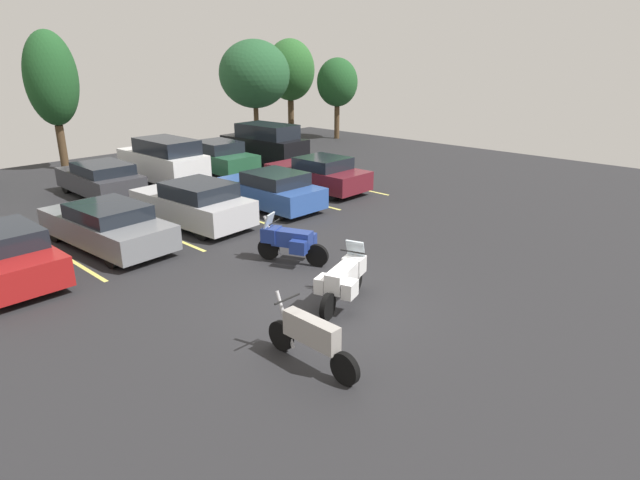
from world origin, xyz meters
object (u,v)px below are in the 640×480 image
at_px(motorcycle_touring, 344,279).
at_px(car_grey, 107,225).
at_px(car_far_black, 265,144).
at_px(motorcycle_third, 290,241).
at_px(car_far_charcoal, 101,179).
at_px(car_silver, 193,204).
at_px(car_maroon, 318,174).
at_px(car_blue, 270,190).
at_px(car_far_white, 164,161).
at_px(car_far_green, 217,157).
at_px(motorcycle_second, 311,338).

distance_m(motorcycle_touring, car_grey, 7.84).
bearing_deg(car_far_black, motorcycle_third, -128.21).
bearing_deg(car_far_charcoal, car_silver, -86.16).
bearing_deg(car_maroon, car_blue, -170.27).
bearing_deg(motorcycle_third, car_maroon, 38.22).
relative_size(car_blue, car_far_white, 0.92).
bearing_deg(car_silver, motorcycle_third, -91.65).
relative_size(car_far_green, car_far_black, 0.97).
xyz_separation_m(motorcycle_touring, car_blue, (4.19, 7.27, 0.05)).
xyz_separation_m(car_maroon, car_far_charcoal, (-6.66, 5.68, 0.00)).
distance_m(motorcycle_touring, car_silver, 7.63).
xyz_separation_m(car_maroon, car_far_white, (-3.67, 5.88, 0.29)).
bearing_deg(motorcycle_third, car_grey, 120.43).
distance_m(car_grey, car_maroon, 9.25).
bearing_deg(car_far_charcoal, car_maroon, -40.44).
xyz_separation_m(motorcycle_touring, motorcycle_second, (-2.35, -1.25, -0.05)).
relative_size(motorcycle_touring, car_maroon, 0.47).
relative_size(car_grey, car_far_charcoal, 1.13).
bearing_deg(car_far_white, car_far_charcoal, -176.09).
distance_m(car_blue, car_far_green, 7.07).
height_order(car_silver, car_far_green, car_far_green).
relative_size(car_grey, car_silver, 1.07).
distance_m(motorcycle_third, car_blue, 5.58).
bearing_deg(motorcycle_touring, car_blue, 60.00).
bearing_deg(car_blue, car_far_white, 94.96).
relative_size(car_silver, car_far_black, 0.95).
distance_m(motorcycle_touring, car_far_charcoal, 13.49).
xyz_separation_m(car_blue, car_maroon, (3.12, 0.53, 0.02)).
distance_m(car_maroon, car_far_charcoal, 8.75).
bearing_deg(car_blue, car_maroon, 9.73).
bearing_deg(motorcycle_touring, car_far_green, 64.53).
bearing_deg(motorcycle_touring, motorcycle_second, -152.12).
bearing_deg(car_far_charcoal, motorcycle_second, -101.53).
relative_size(motorcycle_third, car_far_charcoal, 0.45).
bearing_deg(car_far_charcoal, car_far_green, 4.07).
relative_size(car_grey, car_blue, 1.15).
bearing_deg(car_maroon, car_far_white, 121.99).
distance_m(motorcycle_second, car_maroon, 13.24).
height_order(car_blue, car_far_green, car_far_green).
bearing_deg(car_blue, car_silver, 174.74).
distance_m(car_grey, car_far_charcoal, 6.42).
bearing_deg(motorcycle_touring, car_far_black, 55.17).
bearing_deg(car_grey, motorcycle_second, -92.72).
bearing_deg(car_far_black, car_far_green, 178.33).
distance_m(car_maroon, car_far_black, 6.45).
height_order(motorcycle_third, car_far_green, car_far_green).
distance_m(motorcycle_second, car_far_white, 16.09).
xyz_separation_m(car_silver, car_blue, (3.15, -0.29, -0.05)).
xyz_separation_m(car_silver, car_far_white, (2.59, 6.12, 0.26)).
height_order(motorcycle_second, car_far_white, car_far_white).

